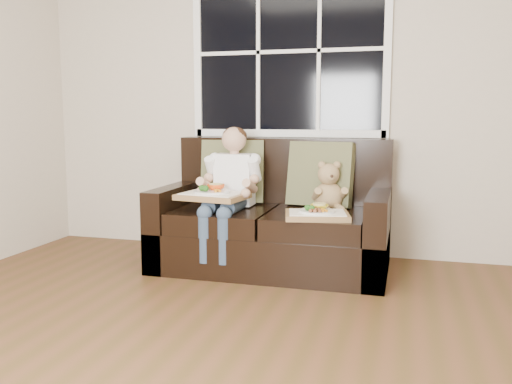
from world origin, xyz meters
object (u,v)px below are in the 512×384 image
(loveseat, at_px, (274,226))
(tray_left, at_px, (213,194))
(tray_right, at_px, (317,214))
(child, at_px, (230,181))
(teddy_bear, at_px, (328,190))

(loveseat, xyz_separation_m, tray_left, (-0.38, -0.30, 0.27))
(tray_left, distance_m, tray_right, 0.77)
(child, distance_m, teddy_bear, 0.73)
(teddy_bear, height_order, tray_right, teddy_bear)
(teddy_bear, bearing_deg, tray_left, -178.84)
(child, height_order, tray_right, child)
(teddy_bear, xyz_separation_m, tray_left, (-0.79, -0.30, -0.02))
(child, height_order, teddy_bear, child)
(child, xyz_separation_m, tray_left, (-0.07, -0.18, -0.08))
(loveseat, bearing_deg, child, -158.22)
(loveseat, xyz_separation_m, tray_right, (0.38, -0.33, 0.17))
(loveseat, relative_size, teddy_bear, 4.54)
(loveseat, height_order, tray_left, loveseat)
(child, xyz_separation_m, tray_right, (0.69, -0.21, -0.18))
(child, distance_m, tray_left, 0.21)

